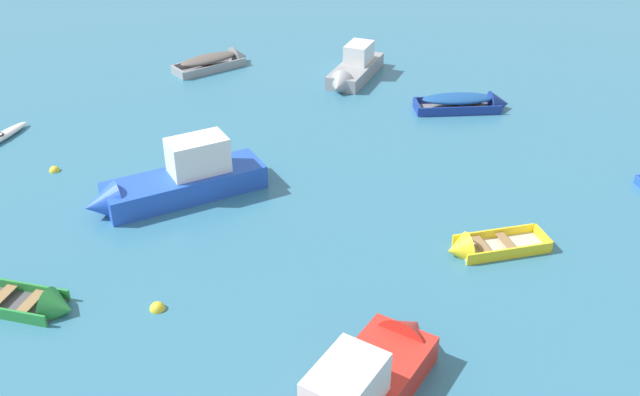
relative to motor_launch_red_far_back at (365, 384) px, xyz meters
name	(u,v)px	position (x,y,z in m)	size (l,w,h in m)	color
motor_launch_red_far_back	(365,384)	(0.00, 0.00, 0.00)	(3.82, 6.44, 2.32)	red
rowboat_grey_foreground_center	(220,60)	(-11.26, 22.56, -0.30)	(3.87, 4.14, 1.33)	gray
motor_launch_blue_midfield_right	(174,181)	(-8.39, 8.65, 0.08)	(6.20, 5.57, 2.50)	blue
rowboat_green_midfield_left	(38,305)	(-9.96, 1.68, -0.47)	(3.98, 1.47, 1.17)	#4C4C51
rowboat_yellow_near_camera	(477,248)	(2.69, 7.26, -0.47)	(3.63, 2.53, 1.12)	beige
kayak_white_back_row_center	(0,138)	(-17.71, 11.74, -0.49)	(1.03, 3.49, 0.33)	white
motor_launch_grey_cluster_inner	(353,70)	(-3.82, 22.02, -0.10)	(2.45, 5.38, 1.99)	gray
rowboat_deep_blue_near_right	(472,103)	(2.32, 19.26, -0.29)	(4.66, 2.50, 1.27)	gray
mooring_buoy_between_boats_right	(158,309)	(-6.55, 2.42, -0.65)	(0.46, 0.46, 0.46)	yellow
mooring_buoy_midfield	(55,171)	(-13.98, 9.69, -0.65)	(0.42, 0.42, 0.42)	yellow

